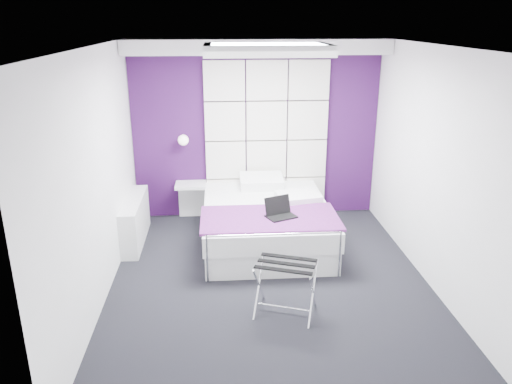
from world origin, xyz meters
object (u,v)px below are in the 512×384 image
(bed, at_px, (266,222))
(laptop, at_px, (281,211))
(wall_lamp, at_px, (183,139))
(nightstand, at_px, (191,185))
(luggage_rack, at_px, (286,288))
(radiator, at_px, (135,221))

(bed, xyz_separation_m, laptop, (0.14, -0.48, 0.33))
(wall_lamp, height_order, bed, wall_lamp)
(nightstand, bearing_deg, wall_lamp, 152.63)
(luggage_rack, relative_size, laptop, 1.69)
(laptop, bearing_deg, luggage_rack, -118.43)
(bed, xyz_separation_m, luggage_rack, (0.04, -1.71, -0.02))
(nightstand, height_order, luggage_rack, nightstand)
(wall_lamp, relative_size, laptop, 0.44)
(laptop, bearing_deg, wall_lamp, 107.41)
(nightstand, relative_size, laptop, 1.30)
(bed, bearing_deg, wall_lamp, 139.78)
(bed, bearing_deg, radiator, 174.37)
(luggage_rack, xyz_separation_m, laptop, (0.10, 1.23, 0.34))
(radiator, distance_m, nightstand, 1.05)
(bed, relative_size, laptop, 5.92)
(radiator, relative_size, luggage_rack, 2.08)
(radiator, xyz_separation_m, nightstand, (0.72, 0.72, 0.25))
(wall_lamp, bearing_deg, luggage_rack, -66.60)
(nightstand, relative_size, luggage_rack, 0.77)
(wall_lamp, bearing_deg, laptop, -48.63)
(wall_lamp, relative_size, bed, 0.07)
(wall_lamp, distance_m, laptop, 1.97)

